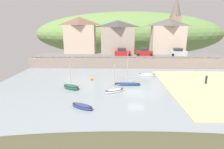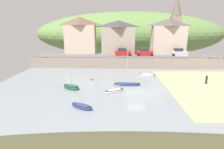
# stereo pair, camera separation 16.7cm
# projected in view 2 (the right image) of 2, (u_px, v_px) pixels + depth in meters

# --- Properties ---
(ground) EXTENTS (48.00, 41.00, 0.61)m
(ground) POSITION_uv_depth(u_px,v_px,m) (160.00, 125.00, 18.10)
(ground) COLOR gray
(quay_seawall) EXTENTS (48.00, 9.40, 2.40)m
(quay_seawall) POSITION_uv_depth(u_px,v_px,m) (129.00, 62.00, 43.94)
(quay_seawall) COLOR gray
(quay_seawall) RESTS_ON ground
(hillside_backdrop) EXTENTS (80.00, 44.00, 18.57)m
(hillside_backdrop) POSITION_uv_depth(u_px,v_px,m) (129.00, 34.00, 78.93)
(hillside_backdrop) COLOR #5F8244
(hillside_backdrop) RESTS_ON ground
(waterfront_building_left) EXTENTS (8.70, 4.47, 9.87)m
(waterfront_building_left) POSITION_uv_depth(u_px,v_px,m) (80.00, 35.00, 50.13)
(waterfront_building_left) COLOR beige
(waterfront_building_left) RESTS_ON ground
(waterfront_building_centre) EXTENTS (9.18, 6.21, 8.97)m
(waterfront_building_centre) POSITION_uv_depth(u_px,v_px,m) (118.00, 37.00, 49.98)
(waterfront_building_centre) COLOR #A69788
(waterfront_building_centre) RESTS_ON ground
(waterfront_building_right) EXTENTS (9.19, 5.31, 9.44)m
(waterfront_building_right) POSITION_uv_depth(u_px,v_px,m) (168.00, 36.00, 49.57)
(waterfront_building_right) COLOR beige
(waterfront_building_right) RESTS_ON ground
(church_with_spire) EXTENTS (3.00, 3.00, 15.62)m
(church_with_spire) POSITION_uv_depth(u_px,v_px,m) (176.00, 24.00, 52.50)
(church_with_spire) COLOR tan
(church_with_spire) RESTS_ON ground
(sailboat_white_hull) EXTENTS (3.58, 1.80, 0.69)m
(sailboat_white_hull) POSITION_uv_depth(u_px,v_px,m) (147.00, 75.00, 36.20)
(sailboat_white_hull) COLOR white
(sailboat_white_hull) RESTS_ON ground
(sailboat_blue_trim) EXTENTS (4.59, 1.26, 6.07)m
(sailboat_blue_trim) POSITION_uv_depth(u_px,v_px,m) (127.00, 84.00, 30.69)
(sailboat_blue_trim) COLOR navy
(sailboat_blue_trim) RESTS_ON ground
(rowboat_small_beached) EXTENTS (3.29, 2.69, 5.19)m
(rowboat_small_beached) POSITION_uv_depth(u_px,v_px,m) (71.00, 87.00, 28.90)
(rowboat_small_beached) COLOR #1B5137
(rowboat_small_beached) RESTS_ON ground
(sailboat_far_left) EXTENTS (3.15, 2.28, 0.73)m
(sailboat_far_left) POSITION_uv_depth(u_px,v_px,m) (82.00, 106.00, 22.04)
(sailboat_far_left) COLOR navy
(sailboat_far_left) RESTS_ON ground
(dinghy_open_wooden) EXTENTS (3.27, 2.45, 4.51)m
(dinghy_open_wooden) POSITION_uv_depth(u_px,v_px,m) (114.00, 91.00, 27.40)
(dinghy_open_wooden) COLOR white
(dinghy_open_wooden) RESTS_ON ground
(parked_car_near_slipway) EXTENTS (4.20, 1.95, 1.95)m
(parked_car_near_slipway) POSITION_uv_depth(u_px,v_px,m) (123.00, 52.00, 46.59)
(parked_car_near_slipway) COLOR red
(parked_car_near_slipway) RESTS_ON ground
(parked_car_by_wall) EXTENTS (4.11, 1.82, 1.95)m
(parked_car_by_wall) POSITION_uv_depth(u_px,v_px,m) (144.00, 52.00, 46.44)
(parked_car_by_wall) COLOR #AF1C1F
(parked_car_by_wall) RESTS_ON ground
(parked_car_end_of_row) EXTENTS (4.19, 1.93, 1.95)m
(parked_car_end_of_row) POSITION_uv_depth(u_px,v_px,m) (179.00, 53.00, 46.22)
(parked_car_end_of_row) COLOR #B4B6BD
(parked_car_end_of_row) RESTS_ON ground
(person_on_slipway) EXTENTS (0.34, 0.34, 1.62)m
(person_on_slipway) POSITION_uv_depth(u_px,v_px,m) (207.00, 79.00, 30.91)
(person_on_slipway) COLOR #282833
(person_on_slipway) RESTS_ON ground
(mooring_buoy) EXTENTS (0.58, 0.58, 0.58)m
(mooring_buoy) POSITION_uv_depth(u_px,v_px,m) (92.00, 79.00, 33.68)
(mooring_buoy) COLOR orange
(mooring_buoy) RESTS_ON ground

